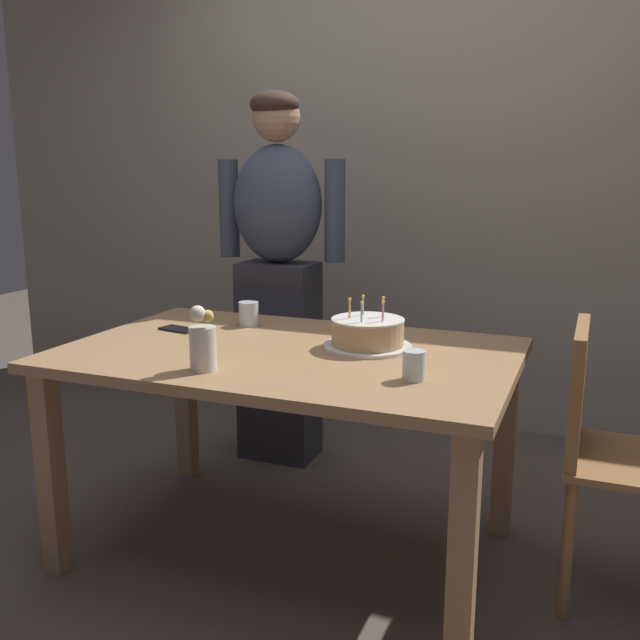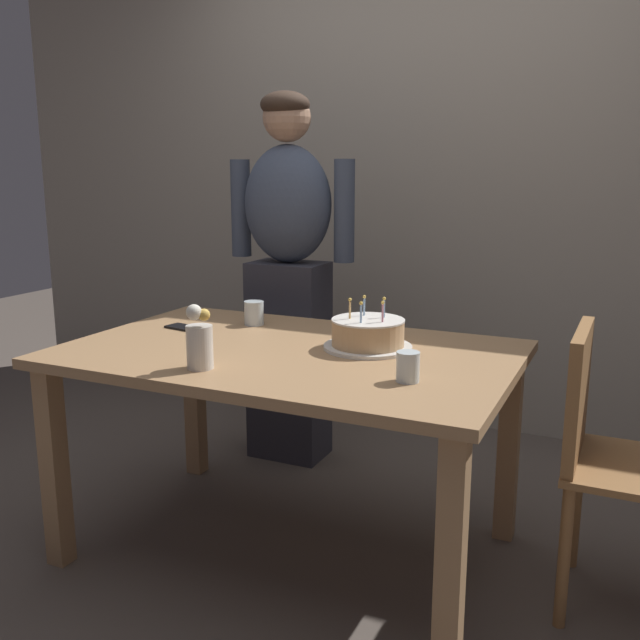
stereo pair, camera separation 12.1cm
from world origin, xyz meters
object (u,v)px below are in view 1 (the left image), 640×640
(flower_vase, at_px, (203,344))
(water_glass_far, at_px, (414,365))
(cell_phone, at_px, (179,329))
(dining_chair, at_px, (608,441))
(person_man_bearded, at_px, (278,273))
(water_glass_near, at_px, (249,314))
(birthday_cake, at_px, (368,334))

(flower_vase, bearing_deg, water_glass_far, 12.76)
(cell_phone, xyz_separation_m, dining_chair, (1.52, 0.02, -0.23))
(dining_chair, bearing_deg, cell_phone, 90.81)
(cell_phone, height_order, person_man_bearded, person_man_bearded)
(water_glass_far, height_order, person_man_bearded, person_man_bearded)
(water_glass_near, relative_size, person_man_bearded, 0.06)
(birthday_cake, bearing_deg, person_man_bearded, 134.51)
(birthday_cake, bearing_deg, dining_chair, 0.88)
(water_glass_near, bearing_deg, person_man_bearded, 101.62)
(cell_phone, bearing_deg, water_glass_far, -5.57)
(dining_chair, bearing_deg, water_glass_near, 83.54)
(birthday_cake, distance_m, person_man_bearded, 0.91)
(person_man_bearded, relative_size, dining_chair, 1.90)
(water_glass_near, relative_size, water_glass_far, 1.06)
(water_glass_near, height_order, water_glass_far, water_glass_near)
(birthday_cake, height_order, water_glass_far, birthday_cake)
(water_glass_far, xyz_separation_m, flower_vase, (-0.61, -0.14, 0.04))
(birthday_cake, relative_size, water_glass_near, 3.22)
(birthday_cake, distance_m, water_glass_far, 0.38)
(water_glass_far, xyz_separation_m, dining_chair, (0.54, 0.31, -0.27))
(birthday_cake, relative_size, flower_vase, 1.48)
(birthday_cake, relative_size, person_man_bearded, 0.18)
(flower_vase, bearing_deg, cell_phone, 130.49)
(birthday_cake, relative_size, water_glass_far, 3.43)
(cell_phone, relative_size, flower_vase, 0.71)
(water_glass_far, xyz_separation_m, person_man_bearded, (-0.87, 0.94, 0.09))
(birthday_cake, bearing_deg, cell_phone, -179.25)
(water_glass_near, height_order, cell_phone, water_glass_near)
(birthday_cake, bearing_deg, water_glass_near, 163.31)
(dining_chair, bearing_deg, person_man_bearded, 65.81)
(cell_phone, bearing_deg, dining_chair, 11.70)
(dining_chair, bearing_deg, water_glass_far, 120.03)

